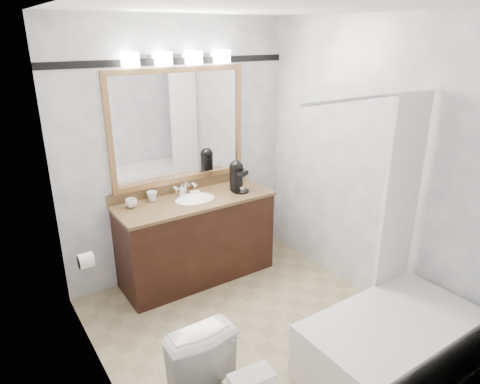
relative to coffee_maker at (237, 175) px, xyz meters
The scene contains 13 objects.
room 1.10m from the coffee_maker, 115.07° to the right, with size 2.42×2.62×2.52m.
vanity 0.73m from the coffee_maker, behind, with size 1.53×0.58×0.97m.
mirror 0.73m from the coffee_maker, 146.09° to the left, with size 1.40×0.04×1.10m.
vanity_light_bar 1.24m from the coffee_maker, 151.08° to the left, with size 1.02×0.14×0.12m.
accent_stripe 1.22m from the coffee_maker, 145.14° to the left, with size 2.40×0.01×0.06m, color black.
bathtub 2.01m from the coffee_maker, 87.05° to the right, with size 1.30×0.75×1.96m.
tp_roll 1.66m from the coffee_maker, 168.98° to the right, with size 0.12×0.12×0.11m, color white.
tissue_box 2.47m from the coffee_maker, 121.76° to the right, with size 0.21×0.12×0.09m, color white.
coffee_maker is the anchor object (origin of this frame).
cup_left 1.06m from the coffee_maker, behind, with size 0.10×0.10×0.08m, color white.
cup_right 0.85m from the coffee_maker, 165.05° to the left, with size 0.10×0.10×0.09m, color white.
soap_bottle_a 0.56m from the coffee_maker, 160.64° to the left, with size 0.05×0.05×0.12m, color white.
soap_bar 0.45m from the coffee_maker, 157.92° to the left, with size 0.09×0.06×0.03m, color beige.
Camera 1 is at (-1.76, -2.39, 2.34)m, focal length 32.00 mm.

